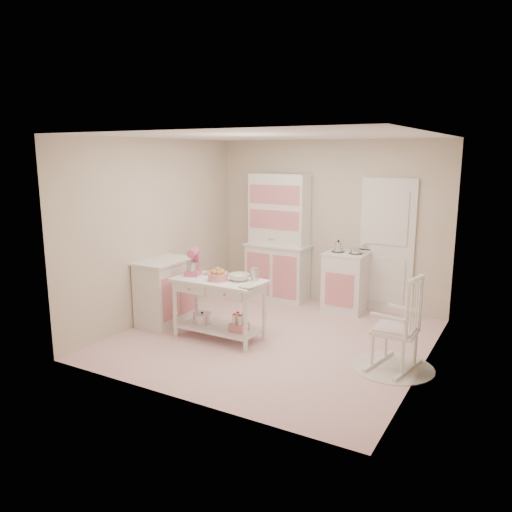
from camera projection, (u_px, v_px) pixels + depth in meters
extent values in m
plane|color=pink|center=(272.00, 339.00, 6.56)|extent=(3.80, 3.80, 0.00)
cube|color=white|center=(274.00, 136.00, 6.03)|extent=(3.80, 3.80, 0.04)
cube|color=beige|center=(329.00, 223.00, 7.91)|extent=(3.80, 0.04, 2.60)
cube|color=beige|center=(179.00, 272.00, 4.68)|extent=(3.80, 0.04, 2.60)
cube|color=beige|center=(157.00, 230.00, 7.22)|extent=(0.04, 3.80, 2.60)
cube|color=beige|center=(429.00, 257.00, 5.38)|extent=(0.04, 3.80, 2.60)
cube|color=white|center=(387.00, 246.00, 7.48)|extent=(0.82, 0.05, 2.04)
cube|color=white|center=(278.00, 238.00, 8.14)|extent=(1.06, 0.50, 2.08)
cube|color=white|center=(346.00, 282.00, 7.63)|extent=(0.62, 0.57, 0.92)
cube|color=white|center=(165.00, 292.00, 7.10)|extent=(0.54, 0.84, 0.92)
cylinder|color=white|center=(393.00, 367.00, 5.66)|extent=(0.92, 0.92, 0.01)
cube|color=white|center=(395.00, 322.00, 5.55)|extent=(0.61, 0.80, 1.10)
cube|color=white|center=(219.00, 309.00, 6.50)|extent=(1.20, 0.60, 0.80)
cube|color=#CB5582|center=(193.00, 263.00, 6.61)|extent=(0.28, 0.33, 0.34)
cube|color=silver|center=(217.00, 274.00, 6.65)|extent=(0.34, 0.24, 0.02)
cylinder|color=#DB7D87|center=(218.00, 277.00, 6.36)|extent=(0.25, 0.25, 0.09)
imported|color=silver|center=(239.00, 277.00, 6.36)|extent=(0.27, 0.27, 0.08)
cylinder|color=silver|center=(255.00, 274.00, 6.33)|extent=(0.10, 0.10, 0.17)
imported|color=silver|center=(244.00, 285.00, 6.10)|extent=(0.21, 0.26, 0.02)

